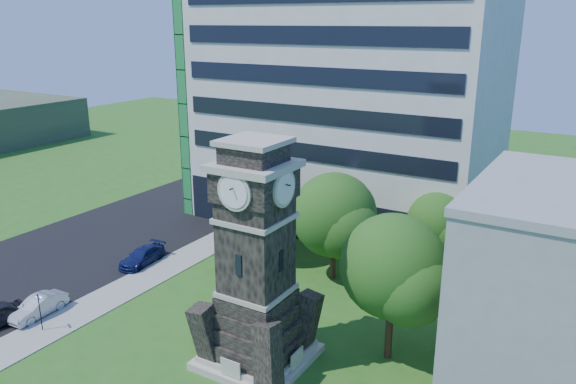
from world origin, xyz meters
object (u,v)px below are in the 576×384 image
Objects in this scene: car_street_mid at (38,307)px; car_street_north at (142,256)px; park_bench at (212,342)px; clock_tower at (256,271)px; street_sign at (40,308)px.

car_street_mid reaches higher than car_street_north.
car_street_mid is at bearing -169.51° from park_bench.
clock_tower is 5.49m from park_bench.
street_sign is at bearing -34.31° from car_street_mid.
street_sign is at bearing -84.51° from car_street_north.
car_street_north is at bearing 87.04° from car_street_mid.
clock_tower is 6.53× the size of park_bench.
clock_tower is 5.11× the size of street_sign.
street_sign reaches higher than car_street_mid.
street_sign is (-9.98, -3.56, 0.98)m from park_bench.
car_street_mid is 1.58× the size of street_sign.
clock_tower reaches higher than car_street_mid.
clock_tower reaches higher than street_sign.
park_bench is at bearing -33.97° from car_street_north.
clock_tower is at bearing -27.50° from car_street_north.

